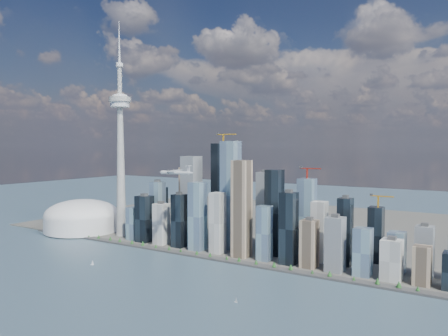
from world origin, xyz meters
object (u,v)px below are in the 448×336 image
Objects in this scene: needle_tower at (120,146)px; dome_stadium at (82,217)px; sailboat_east at (236,301)px; airplane at (176,172)px; sailboat_west at (92,263)px.

dome_stadium is (-140.00, -10.00, -196.40)m from needle_tower.
sailboat_east is at bearing -26.85° from needle_tower.
airplane is 246.03m from sailboat_west.
dome_stadium is at bearing 171.32° from sailboat_east.
dome_stadium reaches higher than sailboat_east.
needle_tower is 51.86× the size of sailboat_west.
sailboat_east is at bearing -20.75° from dome_stadium.
dome_stadium is 360.52m from sailboat_west.
dome_stadium is at bearing 153.39° from airplane.
airplane is 334.81m from sailboat_east.
dome_stadium is at bearing -175.91° from needle_tower.
sailboat_west is at bearing -144.94° from airplane.
needle_tower reaches higher than airplane.
dome_stadium is 679.46m from sailboat_east.
needle_tower reaches higher than dome_stadium.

